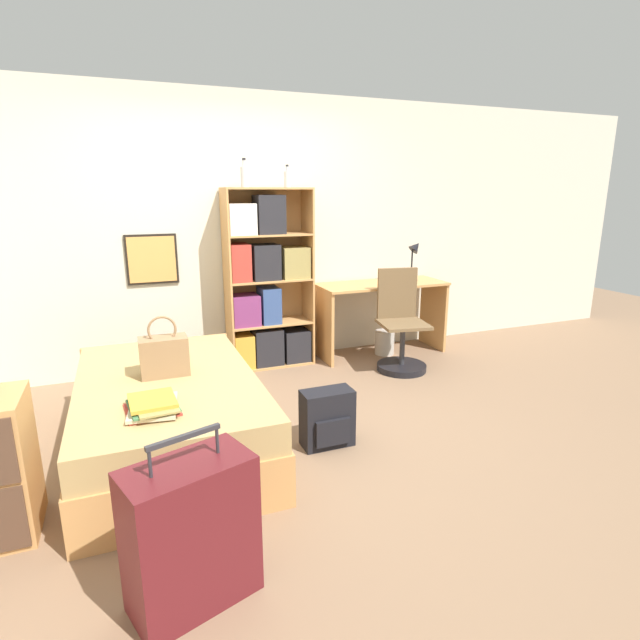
{
  "coord_description": "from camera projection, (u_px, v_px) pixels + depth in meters",
  "views": [
    {
      "loc": [
        -0.92,
        -3.21,
        1.7
      ],
      "look_at": [
        0.43,
        0.18,
        0.75
      ],
      "focal_mm": 28.0,
      "sensor_mm": 36.0,
      "label": 1
    }
  ],
  "objects": [
    {
      "name": "wall_back",
      "position": [
        223.0,
        234.0,
        4.79
      ],
      "size": [
        10.0,
        0.09,
        2.6
      ],
      "color": "beige",
      "rests_on": "ground_plane"
    },
    {
      "name": "backpack",
      "position": [
        327.0,
        419.0,
        3.39
      ],
      "size": [
        0.35,
        0.21,
        0.4
      ],
      "color": "black",
      "rests_on": "ground_plane"
    },
    {
      "name": "handbag",
      "position": [
        164.0,
        355.0,
        3.28
      ],
      "size": [
        0.31,
        0.17,
        0.4
      ],
      "color": "#93704C",
      "rests_on": "bed"
    },
    {
      "name": "ground_plane",
      "position": [
        275.0,
        431.0,
        3.64
      ],
      "size": [
        14.0,
        14.0,
        0.0
      ],
      "primitive_type": "plane",
      "color": "#84664C"
    },
    {
      "name": "bed",
      "position": [
        169.0,
        413.0,
        3.34
      ],
      "size": [
        1.14,
        1.84,
        0.51
      ],
      "color": "tan",
      "rests_on": "ground_plane"
    },
    {
      "name": "bookcase",
      "position": [
        265.0,
        287.0,
        4.83
      ],
      "size": [
        0.82,
        0.35,
        1.73
      ],
      "color": "tan",
      "rests_on": "ground_plane"
    },
    {
      "name": "desk_chair",
      "position": [
        401.0,
        337.0,
        4.84
      ],
      "size": [
        0.51,
        0.51,
        0.97
      ],
      "color": "black",
      "rests_on": "ground_plane"
    },
    {
      "name": "suitcase",
      "position": [
        191.0,
        534.0,
        2.06
      ],
      "size": [
        0.58,
        0.42,
        0.77
      ],
      "color": "#5B191E",
      "rests_on": "ground_plane"
    },
    {
      "name": "desk_lamp",
      "position": [
        415.0,
        253.0,
        5.27
      ],
      "size": [
        0.19,
        0.14,
        0.44
      ],
      "color": "black",
      "rests_on": "desk"
    },
    {
      "name": "bottle_brown",
      "position": [
        287.0,
        179.0,
        4.65
      ],
      "size": [
        0.06,
        0.06,
        0.2
      ],
      "color": "#B7BCC1",
      "rests_on": "bookcase"
    },
    {
      "name": "book_stack_on_bed",
      "position": [
        153.0,
        405.0,
        2.76
      ],
      "size": [
        0.31,
        0.39,
        0.07
      ],
      "color": "#B2382D",
      "rests_on": "bed"
    },
    {
      "name": "bottle_green",
      "position": [
        244.0,
        176.0,
        4.53
      ],
      "size": [
        0.07,
        0.07,
        0.26
      ],
      "color": "#B7BCC1",
      "rests_on": "bookcase"
    },
    {
      "name": "desk",
      "position": [
        381.0,
        304.0,
        5.26
      ],
      "size": [
        1.35,
        0.52,
        0.76
      ],
      "color": "tan",
      "rests_on": "ground_plane"
    },
    {
      "name": "waste_bin",
      "position": [
        385.0,
        342.0,
        5.33
      ],
      "size": [
        0.21,
        0.21,
        0.25
      ],
      "color": "#B7B2A8",
      "rests_on": "ground_plane"
    }
  ]
}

